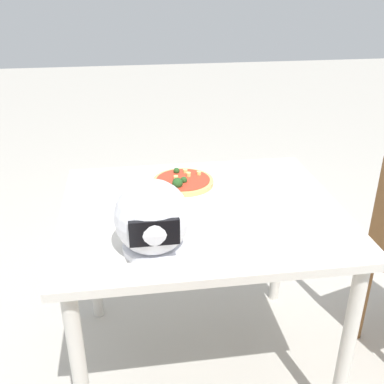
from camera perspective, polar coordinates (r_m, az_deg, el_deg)
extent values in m
plane|color=#B2ADA3|center=(2.12, 1.02, -20.31)|extent=(14.00, 14.00, 0.00)
cube|color=beige|center=(1.67, 1.22, -2.43)|extent=(1.02, 0.86, 0.03)
cylinder|color=beige|center=(2.27, 10.84, -5.64)|extent=(0.05, 0.05, 0.73)
cylinder|color=beige|center=(2.17, -12.38, -7.42)|extent=(0.05, 0.05, 0.73)
cylinder|color=beige|center=(1.74, 18.78, -18.14)|extent=(0.05, 0.05, 0.73)
cylinder|color=beige|center=(1.61, -13.75, -21.88)|extent=(0.05, 0.05, 0.73)
cylinder|color=white|center=(1.82, -1.12, 0.84)|extent=(0.31, 0.31, 0.01)
cylinder|color=tan|center=(1.81, -1.12, 1.27)|extent=(0.24, 0.24, 0.02)
cylinder|color=red|center=(1.81, -1.12, 1.57)|extent=(0.21, 0.21, 0.00)
sphere|color=#234C1E|center=(1.87, -1.95, 2.67)|extent=(0.03, 0.03, 0.03)
sphere|color=#234C1E|center=(1.75, -1.83, 1.12)|extent=(0.04, 0.04, 0.04)
sphere|color=#234C1E|center=(1.78, -1.04, 1.51)|extent=(0.03, 0.03, 0.03)
cylinder|color=#E0D172|center=(1.85, 0.87, 2.40)|extent=(0.03, 0.03, 0.01)
cylinder|color=#E0D172|center=(1.80, -2.03, 1.76)|extent=(0.02, 0.02, 0.02)
cylinder|color=#E0D172|center=(1.87, -0.85, 2.67)|extent=(0.02, 0.02, 0.01)
cylinder|color=#E0D172|center=(1.83, -0.43, 2.23)|extent=(0.02, 0.02, 0.02)
sphere|color=silver|center=(1.37, -5.02, -3.13)|extent=(0.23, 0.23, 0.23)
cylinder|color=silver|center=(1.42, -4.85, -6.83)|extent=(0.19, 0.19, 0.02)
cube|color=black|center=(1.28, -4.72, -5.09)|extent=(0.14, 0.02, 0.08)
cylinder|color=brown|center=(2.22, 20.70, -12.44)|extent=(0.04, 0.04, 0.43)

